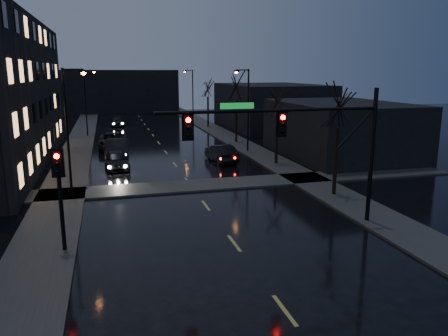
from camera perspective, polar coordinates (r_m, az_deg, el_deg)
sidewalk_left at (r=45.97m, az=-18.67°, el=2.19°), size 3.00×140.00×0.12m
sidewalk_right at (r=47.91m, az=2.05°, el=3.24°), size 3.00×140.00×0.12m
sidewalk_cross at (r=30.21m, az=-4.25°, el=-2.33°), size 40.00×3.00×0.12m
commercial_right_near at (r=42.12m, az=14.91°, el=4.90°), size 10.00×14.00×5.00m
commercial_right_far at (r=62.54m, az=6.09°, el=8.08°), size 12.00×18.00×6.00m
far_block at (r=88.32m, az=-13.62°, el=9.74°), size 22.00×10.00×8.00m
signal_mast at (r=21.50m, az=10.58°, el=4.49°), size 11.11×0.41×7.00m
signal_pole_left at (r=19.90m, az=-20.70°, el=-2.20°), size 0.35×0.41×4.53m
tree_near at (r=27.89m, az=14.80°, el=8.89°), size 3.52×3.52×8.08m
tree_mid_a at (r=36.92m, az=7.03°, el=9.39°), size 3.30×3.30×7.58m
tree_mid_b at (r=48.23m, az=1.65°, el=11.13°), size 3.74×3.74×8.59m
tree_far at (r=61.78m, az=-2.13°, el=10.93°), size 3.43×3.43×7.88m
streetlight_l_near at (r=28.46m, az=-19.46°, el=5.73°), size 1.53×0.28×8.00m
streetlight_l_far at (r=55.33m, az=-17.46°, el=8.85°), size 1.53×0.28×8.00m
streetlight_r_mid at (r=42.35m, az=2.90°, el=8.44°), size 1.53×0.28×8.00m
streetlight_r_far at (r=69.49m, az=-4.28°, el=10.02°), size 1.53×0.28×8.00m
oncoming_car_a at (r=36.50m, az=-13.86°, el=1.04°), size 2.07×4.52×1.50m
oncoming_car_b at (r=41.21m, az=-13.80°, el=2.47°), size 2.33×5.32×1.70m
oncoming_car_c at (r=46.23m, az=-14.36°, el=3.46°), size 2.93×5.92×1.61m
oncoming_car_d at (r=65.19m, az=-13.73°, el=5.94°), size 2.02×4.84×1.40m
lead_car at (r=38.33m, az=-0.37°, el=1.97°), size 2.06×4.77×1.53m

